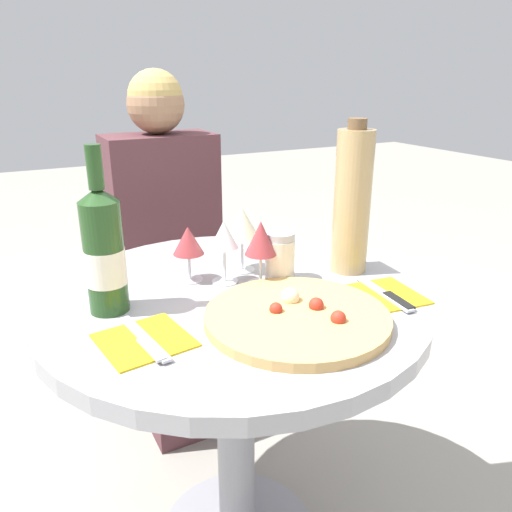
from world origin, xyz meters
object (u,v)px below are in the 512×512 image
chair_behind_diner (163,282)px  seated_diner (173,271)px  dining_table (234,353)px  wine_bottle (104,252)px  tall_carafe (352,202)px  pizza_large (297,317)px

chair_behind_diner → seated_diner: size_ratio=0.75×
dining_table → chair_behind_diner: chair_behind_diner is taller
wine_bottle → tall_carafe: bearing=-4.6°
seated_diner → wine_bottle: size_ratio=3.56×
seated_diner → pizza_large: bearing=89.1°
dining_table → seated_diner: bearing=83.9°
seated_diner → wine_bottle: 0.73m
chair_behind_diner → wine_bottle: wine_bottle is taller
pizza_large → wine_bottle: wine_bottle is taller
chair_behind_diner → tall_carafe: 0.92m
chair_behind_diner → pizza_large: 0.98m
pizza_large → tall_carafe: (0.25, 0.17, 0.16)m
chair_behind_diner → pizza_large: bearing=89.2°
wine_bottle → chair_behind_diner: bearing=66.0°
chair_behind_diner → wine_bottle: (-0.32, -0.72, 0.40)m
seated_diner → tall_carafe: bearing=111.0°
wine_bottle → tall_carafe: (0.56, -0.05, 0.05)m
dining_table → pizza_large: pizza_large is taller
dining_table → wine_bottle: bearing=169.9°
seated_diner → pizza_large: 0.82m
chair_behind_diner → wine_bottle: size_ratio=2.66×
dining_table → seated_diner: seated_diner is taller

